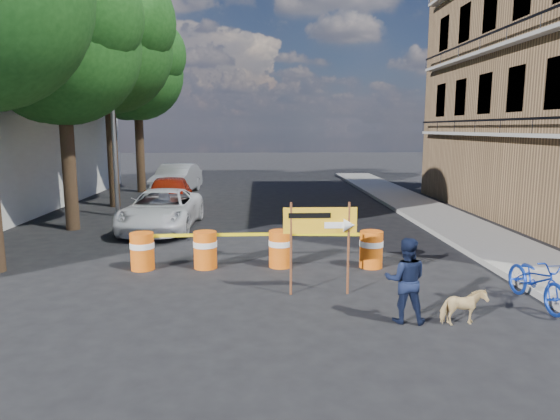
{
  "coord_description": "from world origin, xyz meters",
  "views": [
    {
      "loc": [
        -0.54,
        -9.73,
        3.37
      ],
      "look_at": [
        -0.01,
        2.84,
        1.3
      ],
      "focal_mm": 32.0,
      "sensor_mm": 36.0,
      "label": 1
    }
  ],
  "objects": [
    {
      "name": "bicycle",
      "position": [
        4.77,
        -0.74,
        0.93
      ],
      "size": [
        0.69,
        1.01,
        1.87
      ],
      "primitive_type": "imported",
      "rotation": [
        0.0,
        0.0,
        0.04
      ],
      "color": "#1538B2",
      "rests_on": "ground"
    },
    {
      "name": "barrel_far_right",
      "position": [
        2.18,
        2.0,
        0.47
      ],
      "size": [
        0.58,
        0.58,
        0.9
      ],
      "color": "orange",
      "rests_on": "ground"
    },
    {
      "name": "tree_far",
      "position": [
        -6.74,
        17.0,
        6.22
      ],
      "size": [
        5.04,
        4.8,
        8.84
      ],
      "color": "#332316",
      "rests_on": "ground"
    },
    {
      "name": "barrel_mid_left",
      "position": [
        -1.85,
        2.11,
        0.47
      ],
      "size": [
        0.58,
        0.58,
        0.9
      ],
      "color": "orange",
      "rests_on": "ground"
    },
    {
      "name": "sedan_silver",
      "position": [
        -4.8,
        16.15,
        0.77
      ],
      "size": [
        2.18,
        4.83,
        1.54
      ],
      "primitive_type": "imported",
      "rotation": [
        0.0,
        0.0,
        -0.12
      ],
      "color": "#B8BBC0",
      "rests_on": "ground"
    },
    {
      "name": "ground",
      "position": [
        0.0,
        0.0,
        0.0
      ],
      "size": [
        120.0,
        120.0,
        0.0
      ],
      "primitive_type": "plane",
      "color": "black",
      "rests_on": "ground"
    },
    {
      "name": "pedestrian",
      "position": [
        2.0,
        -1.47,
        0.75
      ],
      "size": [
        0.83,
        0.71,
        1.51
      ],
      "primitive_type": "imported",
      "rotation": [
        0.0,
        0.0,
        2.94
      ],
      "color": "black",
      "rests_on": "ground"
    },
    {
      "name": "sidewalk_east",
      "position": [
        6.2,
        6.0,
        0.07
      ],
      "size": [
        2.4,
        40.0,
        0.15
      ],
      "primitive_type": "cube",
      "color": "gray",
      "rests_on": "ground"
    },
    {
      "name": "barrel_far_left",
      "position": [
        -3.35,
        2.04,
        0.47
      ],
      "size": [
        0.58,
        0.58,
        0.9
      ],
      "color": "orange",
      "rests_on": "ground"
    },
    {
      "name": "suv_white",
      "position": [
        -3.8,
        6.89,
        0.67
      ],
      "size": [
        2.36,
        4.86,
        1.33
      ],
      "primitive_type": "imported",
      "rotation": [
        0.0,
        0.0,
        -0.03
      ],
      "color": "white",
      "rests_on": "ground"
    },
    {
      "name": "tree_mid_a",
      "position": [
        -6.74,
        7.0,
        6.01
      ],
      "size": [
        5.25,
        5.0,
        8.68
      ],
      "color": "#332316",
      "rests_on": "ground"
    },
    {
      "name": "detour_sign",
      "position": [
        0.88,
        0.04,
        1.4
      ],
      "size": [
        1.49,
        0.28,
        1.91
      ],
      "rotation": [
        0.0,
        0.0,
        -0.0
      ],
      "color": "#592D19",
      "rests_on": "ground"
    },
    {
      "name": "sedan_red",
      "position": [
        -4.09,
        9.97,
        0.75
      ],
      "size": [
        2.27,
        4.6,
        1.51
      ],
      "primitive_type": "imported",
      "rotation": [
        0.0,
        0.0,
        0.11
      ],
      "color": "#A0210D",
      "rests_on": "ground"
    },
    {
      "name": "streetlamp",
      "position": [
        -5.93,
        9.5,
        4.38
      ],
      "size": [
        1.25,
        0.18,
        8.0
      ],
      "color": "gray",
      "rests_on": "ground"
    },
    {
      "name": "dog",
      "position": [
        2.96,
        -1.67,
        0.32
      ],
      "size": [
        0.8,
        0.45,
        0.64
      ],
      "primitive_type": "imported",
      "rotation": [
        0.0,
        0.0,
        1.71
      ],
      "color": "#DCBD7E",
      "rests_on": "ground"
    },
    {
      "name": "barrel_mid_right",
      "position": [
        -0.03,
        2.14,
        0.47
      ],
      "size": [
        0.58,
        0.58,
        0.9
      ],
      "color": "orange",
      "rests_on": "ground"
    },
    {
      "name": "tree_mid_b",
      "position": [
        -6.73,
        12.0,
        6.71
      ],
      "size": [
        5.67,
        5.4,
        9.62
      ],
      "color": "#332316",
      "rests_on": "ground"
    }
  ]
}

